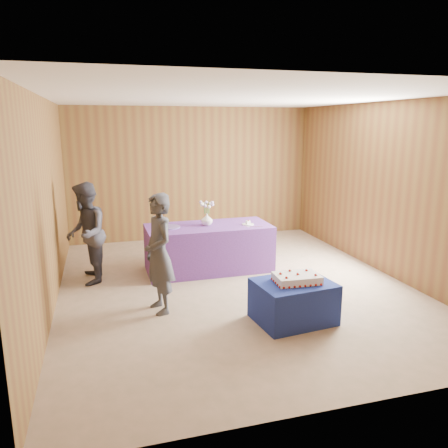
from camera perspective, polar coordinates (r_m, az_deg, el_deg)
name	(u,v)px	position (r m, az deg, el deg)	size (l,w,h in m)	color
ground	(234,286)	(6.57, 1.37, -8.04)	(6.00, 6.00, 0.00)	gray
room_shell	(235,164)	(6.16, 1.46, 7.83)	(5.04, 6.04, 2.72)	brown
cake_table	(293,301)	(5.44, 9.03, -9.95)	(0.90, 0.70, 0.50)	navy
serving_table	(209,248)	(7.15, -2.02, -3.13)	(2.00, 0.90, 0.75)	#6D3799
sheet_cake	(297,278)	(5.33, 9.50, -7.00)	(0.57, 0.40, 0.13)	white
vase	(207,219)	(7.05, -2.25, 0.60)	(0.19, 0.19, 0.19)	silver
flower_spray	(207,204)	(7.00, -2.27, 2.63)	(0.24, 0.24, 0.19)	#275F26
platter	(169,227)	(6.96, -7.17, -0.40)	(0.35, 0.35, 0.02)	#624E9D
plate	(248,224)	(7.12, 3.15, -0.04)	(0.19, 0.19, 0.01)	white
cake_slice	(248,222)	(7.11, 3.16, 0.24)	(0.08, 0.07, 0.08)	white
knife	(254,227)	(6.97, 3.97, -0.36)	(0.26, 0.02, 0.00)	silver
guest_left	(159,254)	(5.54, -8.50, -3.86)	(0.56, 0.37, 1.53)	#373841
guest_right	(86,233)	(6.80, -17.58, -1.18)	(0.74, 0.58, 1.53)	#34333E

